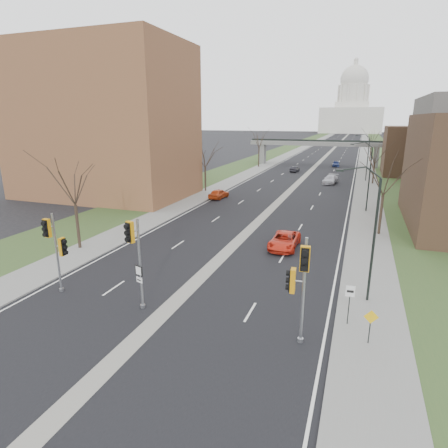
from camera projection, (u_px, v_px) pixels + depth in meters
The scene contains 30 objects.
ground at pixel (163, 314), 22.94m from camera, with size 700.00×700.00×0.00m, color black.
road_surface at pixel (335, 147), 158.66m from camera, with size 20.00×600.00×0.01m, color black.
median_strip at pixel (335, 147), 158.66m from camera, with size 1.20×600.00×0.02m, color gray.
sidewalk_right at pixel (365, 147), 154.71m from camera, with size 4.00×600.00×0.12m, color gray.
sidewalk_left at pixel (307, 146), 162.57m from camera, with size 4.00×600.00×0.12m, color gray.
grass_verge_right at pixel (381, 148), 152.74m from camera, with size 8.00×600.00×0.10m, color #2D4721.
grass_verge_left at pixel (293, 146), 164.54m from camera, with size 8.00×600.00×0.10m, color #2D4721.
apartment_building at pixel (103, 122), 55.61m from camera, with size 25.00×16.00×22.00m, color brown.
commercial_block_far at pixel (420, 151), 77.70m from camera, with size 14.00×14.00×10.00m, color #442F1F.
pedestrian_bridge at pixel (317, 146), 94.00m from camera, with size 34.00×3.00×6.45m.
capitol at pixel (352, 110), 307.42m from camera, with size 48.00×42.00×55.75m.
streetlight_near at pixel (365, 196), 22.87m from camera, with size 2.61×0.20×8.70m.
streetlight_mid at pixel (365, 157), 46.40m from camera, with size 2.61×0.20×8.70m.
streetlight_far at pixel (365, 144), 69.92m from camera, with size 2.61×0.20×8.70m.
tree_left_a at pixel (72, 177), 32.63m from camera, with size 7.20×7.20×9.40m.
tree_left_b at pixel (205, 153), 59.89m from camera, with size 6.75×6.75×8.81m.
tree_left_c at pixel (259, 138), 90.43m from camera, with size 7.65×7.65×9.99m.
tree_right_a at pixel (386, 170), 36.78m from camera, with size 7.20×7.20×9.40m.
tree_right_b at pixel (376, 152), 66.86m from camera, with size 6.30×6.30×8.22m.
tree_right_c at pixel (372, 136), 102.72m from camera, with size 7.65×7.65×9.99m.
signal_pole_left at pixel (55, 242), 24.73m from camera, with size 0.98×0.97×5.57m.
signal_pole_median at pixel (135, 249), 22.33m from camera, with size 0.79×0.98×5.82m.
signal_pole_right at pixel (300, 277), 18.88m from camera, with size 1.10×1.02×5.88m.
speed_limit_sign at pixel (350, 298), 21.17m from camera, with size 0.52×0.08×2.39m.
warning_sign at pixel (370, 322), 19.42m from camera, with size 0.75×0.15×1.92m.
car_left_near at pixel (219, 194), 55.92m from camera, with size 1.73×4.29×1.46m, color #B83D15.
car_left_far at pixel (295, 169), 83.62m from camera, with size 1.33×3.81×1.25m, color black.
car_right_near at pixel (284, 240), 34.48m from camera, with size 2.37×5.15×1.43m, color red.
car_right_mid at pixel (331, 179), 68.76m from camera, with size 2.16×5.31×1.54m, color #B4B4BC.
car_right_far at pixel (336, 164), 93.26m from camera, with size 1.67×4.15×1.41m, color navy.
Camera 1 is at (10.54, -18.06, 11.55)m, focal length 30.00 mm.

